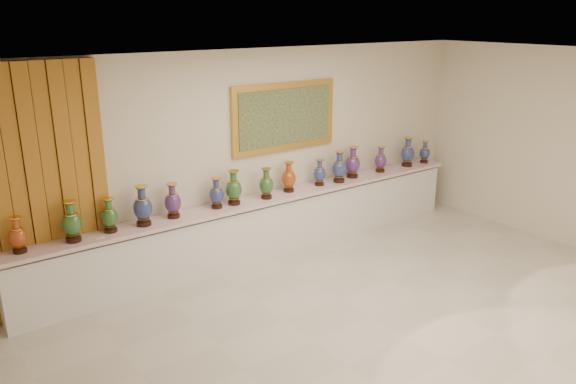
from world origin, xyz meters
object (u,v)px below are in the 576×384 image
at_px(vase_0, 18,237).
at_px(vase_2, 110,217).
at_px(counter, 265,227).
at_px(vase_1, 72,223).

distance_m(vase_0, vase_2, 1.04).
xyz_separation_m(counter, vase_1, (-2.73, -0.05, 0.69)).
bearing_deg(vase_1, counter, 1.05).
bearing_deg(vase_1, vase_0, 176.96).
bearing_deg(vase_2, counter, 0.30).
height_order(counter, vase_0, vase_0).
relative_size(vase_1, vase_2, 1.15).
bearing_deg(vase_1, vase_2, 4.77).
bearing_deg(counter, vase_1, -178.95).
height_order(vase_0, vase_2, vase_2).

